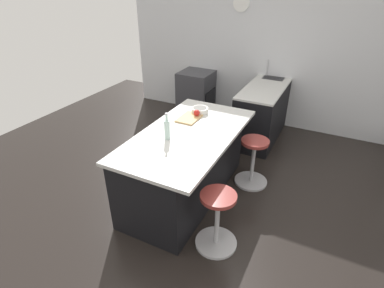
{
  "coord_description": "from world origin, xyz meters",
  "views": [
    {
      "loc": [
        2.59,
        1.44,
        2.51
      ],
      "look_at": [
        -0.18,
        0.04,
        0.75
      ],
      "focal_mm": 28.51,
      "sensor_mm": 36.0,
      "label": 1
    }
  ],
  "objects": [
    {
      "name": "ground_plane",
      "position": [
        0.0,
        0.0,
        0.0
      ],
      "size": [
        7.42,
        7.42,
        0.0
      ],
      "primitive_type": "plane",
      "color": "black"
    },
    {
      "name": "interior_partition_left",
      "position": [
        -2.85,
        -0.0,
        1.33
      ],
      "size": [
        0.15,
        5.01,
        2.66
      ],
      "color": "silver",
      "rests_on": "ground_plane"
    },
    {
      "name": "sink_cabinet",
      "position": [
        -2.51,
        0.37,
        0.46
      ],
      "size": [
        2.12,
        0.6,
        1.18
      ],
      "color": "black",
      "rests_on": "ground_plane"
    },
    {
      "name": "oven_range",
      "position": [
        -2.5,
        -1.04,
        0.43
      ],
      "size": [
        0.6,
        0.61,
        0.87
      ],
      "color": "#38383D",
      "rests_on": "ground_plane"
    },
    {
      "name": "kitchen_island",
      "position": [
        -0.18,
        -0.05,
        0.45
      ],
      "size": [
        1.93,
        1.02,
        0.89
      ],
      "color": "black",
      "rests_on": "ground_plane"
    },
    {
      "name": "stool_by_window",
      "position": [
        -0.79,
        0.64,
        0.31
      ],
      "size": [
        0.44,
        0.44,
        0.65
      ],
      "color": "#B7B7BC",
      "rests_on": "ground_plane"
    },
    {
      "name": "stool_middle",
      "position": [
        0.43,
        0.64,
        0.31
      ],
      "size": [
        0.44,
        0.44,
        0.65
      ],
      "color": "#B7B7BC",
      "rests_on": "ground_plane"
    },
    {
      "name": "cutting_board",
      "position": [
        -0.54,
        -0.17,
        0.9
      ],
      "size": [
        0.36,
        0.24,
        0.02
      ],
      "primitive_type": "cube",
      "color": "tan",
      "rests_on": "kitchen_island"
    },
    {
      "name": "apple_red",
      "position": [
        -0.62,
        -0.11,
        0.95
      ],
      "size": [
        0.08,
        0.08,
        0.08
      ],
      "primitive_type": "sphere",
      "color": "red",
      "rests_on": "cutting_board"
    },
    {
      "name": "water_bottle",
      "position": [
        0.05,
        -0.15,
        1.01
      ],
      "size": [
        0.06,
        0.06,
        0.31
      ],
      "color": "silver",
      "rests_on": "kitchen_island"
    },
    {
      "name": "fruit_bowl",
      "position": [
        -0.77,
        -0.14,
        0.93
      ],
      "size": [
        0.22,
        0.22,
        0.07
      ],
      "color": "silver",
      "rests_on": "kitchen_island"
    }
  ]
}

